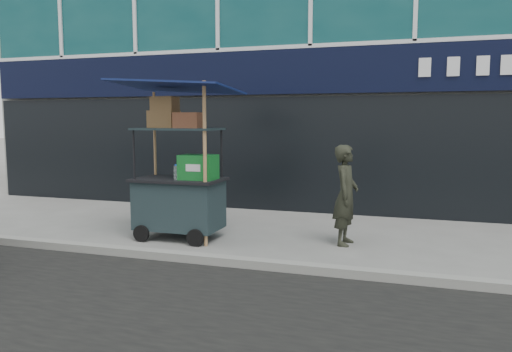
% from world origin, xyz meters
% --- Properties ---
extents(ground, '(80.00, 80.00, 0.00)m').
position_xyz_m(ground, '(0.00, 0.00, 0.00)').
color(ground, slate).
rests_on(ground, ground).
extents(curb, '(80.00, 0.18, 0.12)m').
position_xyz_m(curb, '(0.00, -0.20, 0.06)').
color(curb, gray).
rests_on(curb, ground).
extents(vendor_cart, '(1.89, 1.34, 2.55)m').
position_xyz_m(vendor_cart, '(-1.50, 0.99, 0.90)').
color(vendor_cart, '#1A272C').
rests_on(vendor_cart, ground).
extents(vendor_man, '(0.41, 0.59, 1.55)m').
position_xyz_m(vendor_man, '(1.10, 1.43, 0.77)').
color(vendor_man, '#26291E').
rests_on(vendor_man, ground).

